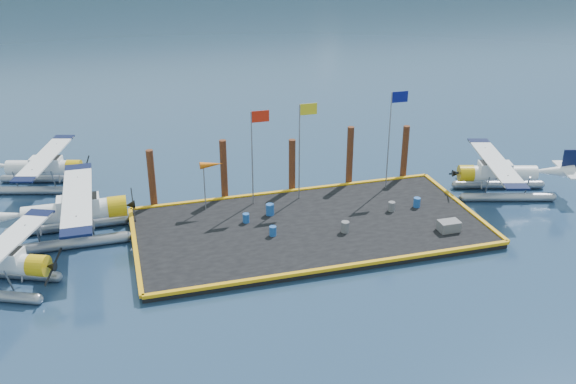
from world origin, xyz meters
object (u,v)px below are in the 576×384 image
drum_4 (417,202)px  piling_2 (292,167)px  drum_5 (270,210)px  drum_3 (273,231)px  windsock (211,166)px  flagpole_blue (393,126)px  seaplane_c (42,170)px  drum_0 (246,218)px  piling_3 (350,158)px  crate (449,226)px  seaplane_b (72,214)px  piling_1 (224,172)px  flagpole_red (255,143)px  seaplane_d (500,175)px  drum_1 (345,227)px  piling_0 (152,181)px  piling_4 (405,154)px  drum_2 (392,206)px  flagpole_yellow (303,137)px

drum_4 → piling_2: bearing=144.0°
drum_5 → piling_2: piling_2 is taller
drum_3 → windsock: windsock is taller
drum_5 → flagpole_blue: (8.58, 1.84, 3.94)m
flagpole_blue → piling_2: bearing=165.5°
seaplane_c → flagpole_blue: 23.40m
drum_0 → piling_3: bearing=26.8°
crate → drum_3: bearing=167.6°
seaplane_b → drum_5: (11.33, -0.82, -0.80)m
piling_1 → windsock: bearing=-122.7°
seaplane_c → flagpole_red: 15.16m
seaplane_c → seaplane_d: seaplane_d is taller
drum_1 → drum_5: drum_5 is taller
windsock → seaplane_d: bearing=-6.8°
piling_2 → piling_0: bearing=180.0°
seaplane_d → flagpole_red: flagpole_red is taller
seaplane_c → piling_3: 20.61m
drum_5 → piling_3: piling_3 is taller
drum_4 → piling_4: size_ratio=0.15×
piling_0 → piling_3: piling_3 is taller
windsock → piling_2: piling_2 is taller
seaplane_b → drum_2: seaplane_b is taller
piling_1 → piling_3: piling_3 is taller
drum_1 → drum_4: (5.46, 1.94, -0.02)m
drum_1 → windsock: 8.85m
flagpole_red → piling_1: bearing=136.8°
drum_1 → piling_3: 7.47m
seaplane_b → seaplane_d: size_ratio=1.12×
windsock → piling_0: piling_0 is taller
piling_1 → piling_3: bearing=0.0°
drum_1 → piling_3: (2.80, 6.77, 1.43)m
flagpole_blue → piling_1: 11.12m
seaplane_b → drum_1: 15.50m
drum_5 → piling_2: (2.38, 3.44, 1.15)m
seaplane_d → crate: size_ratio=7.40×
seaplane_b → piling_0: size_ratio=2.48×
drum_1 → flagpole_red: 7.50m
windsock → piling_3: size_ratio=0.73×
drum_0 → drum_5: (1.61, 0.59, 0.07)m
windsock → piling_4: size_ratio=0.78×
seaplane_c → seaplane_d: (28.88, -9.30, 0.04)m
drum_5 → piling_3: 7.38m
seaplane_d → flagpole_blue: bearing=87.5°
piling_3 → drum_5: bearing=-151.7°
crate → flagpole_yellow: 10.24m
drum_2 → drum_3: bearing=-171.7°
flagpole_yellow → piling_4: bearing=11.6°
flagpole_blue → piling_1: size_ratio=1.55×
crate → flagpole_red: size_ratio=0.20×
drum_3 → piling_0: 8.71m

